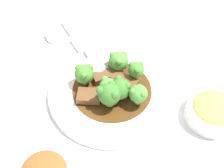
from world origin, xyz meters
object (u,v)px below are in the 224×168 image
at_px(broccoli_floret_0, 136,70).
at_px(broccoli_floret_6, 84,74).
at_px(beef_strip_1, 107,75).
at_px(broccoli_floret_5, 120,89).
at_px(main_plate, 112,91).
at_px(beef_strip_0, 89,96).
at_px(broccoli_floret_2, 107,86).
at_px(broccoli_floret_1, 138,94).
at_px(serving_spoon, 93,61).
at_px(beef_strip_2, 123,83).
at_px(sauce_dish, 60,34).
at_px(side_bowl_appetizer, 213,110).
at_px(broccoli_floret_3, 119,61).
at_px(broccoli_floret_4, 109,94).

xyz_separation_m(broccoli_floret_0, broccoli_floret_6, (0.09, 0.06, -0.00)).
xyz_separation_m(beef_strip_1, broccoli_floret_0, (-0.06, -0.02, 0.02)).
bearing_deg(beef_strip_1, broccoli_floret_5, 143.77).
bearing_deg(broccoli_floret_5, main_plate, -27.32).
distance_m(main_plate, beef_strip_0, 0.06).
bearing_deg(broccoli_floret_2, beef_strip_0, 45.92).
height_order(broccoli_floret_1, serving_spoon, broccoli_floret_1).
xyz_separation_m(beef_strip_2, broccoli_floret_2, (0.02, 0.04, 0.02)).
xyz_separation_m(beef_strip_0, serving_spoon, (0.04, -0.09, -0.00)).
bearing_deg(serving_spoon, broccoli_floret_6, 104.09).
distance_m(beef_strip_1, broccoli_floret_6, 0.05).
relative_size(beef_strip_2, broccoli_floret_5, 1.18).
xyz_separation_m(broccoli_floret_0, broccoli_floret_2, (0.03, 0.07, -0.00)).
distance_m(beef_strip_1, beef_strip_2, 0.04).
height_order(beef_strip_2, sauce_dish, beef_strip_2).
bearing_deg(broccoli_floret_6, main_plate, -167.89).
height_order(broccoli_floret_1, broccoli_floret_5, broccoli_floret_5).
bearing_deg(broccoli_floret_1, broccoli_floret_0, -60.71).
relative_size(broccoli_floret_2, side_bowl_appetizer, 0.38).
bearing_deg(beef_strip_2, side_bowl_appetizer, -172.19).
height_order(broccoli_floret_3, sauce_dish, broccoli_floret_3).
xyz_separation_m(broccoli_floret_2, serving_spoon, (0.07, -0.06, -0.02)).
xyz_separation_m(main_plate, broccoli_floret_5, (-0.03, 0.01, 0.04)).
distance_m(beef_strip_1, serving_spoon, 0.05).
xyz_separation_m(broccoli_floret_3, serving_spoon, (0.06, 0.01, -0.02)).
relative_size(broccoli_floret_0, side_bowl_appetizer, 0.42).
distance_m(broccoli_floret_1, serving_spoon, 0.15).
bearing_deg(broccoli_floret_0, broccoli_floret_4, 79.62).
bearing_deg(beef_strip_2, broccoli_floret_1, 150.37).
bearing_deg(serving_spoon, broccoli_floret_0, -178.39).
bearing_deg(beef_strip_2, broccoli_floret_0, -115.36).
distance_m(broccoli_floret_0, broccoli_floret_2, 0.08).
distance_m(beef_strip_0, broccoli_floret_5, 0.07).
bearing_deg(serving_spoon, broccoli_floret_1, 158.63).
distance_m(beef_strip_1, sauce_dish, 0.20).
height_order(beef_strip_1, beef_strip_2, beef_strip_2).
xyz_separation_m(broccoli_floret_0, broccoli_floret_5, (0.01, 0.06, -0.00)).
height_order(beef_strip_2, broccoli_floret_3, broccoli_floret_3).
bearing_deg(broccoli_floret_1, main_plate, -6.76).
relative_size(broccoli_floret_1, sauce_dish, 0.65).
xyz_separation_m(broccoli_floret_0, broccoli_floret_4, (0.02, 0.09, 0.01)).
bearing_deg(broccoli_floret_0, broccoli_floret_5, 84.21).
relative_size(broccoli_floret_3, serving_spoon, 0.22).
bearing_deg(beef_strip_1, broccoli_floret_6, 48.01).
bearing_deg(broccoli_floret_1, broccoli_floret_4, 33.11).
height_order(beef_strip_0, beef_strip_2, same).
height_order(main_plate, broccoli_floret_4, broccoli_floret_4).
height_order(broccoli_floret_6, sauce_dish, broccoli_floret_6).
bearing_deg(main_plate, side_bowl_appetizer, -167.75).
distance_m(broccoli_floret_2, side_bowl_appetizer, 0.22).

